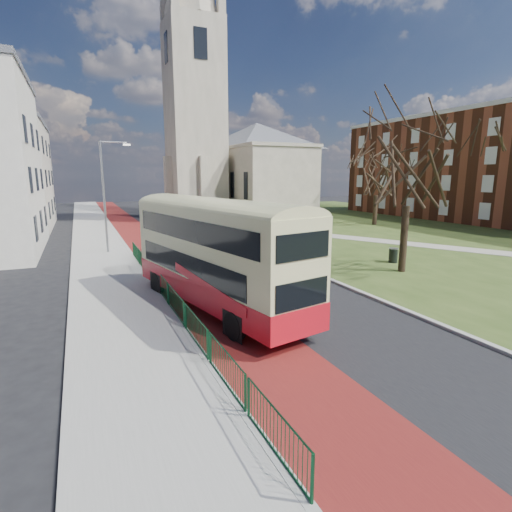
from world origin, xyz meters
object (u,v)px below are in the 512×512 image
streetlamp (106,191)px  bus (215,250)px  winter_tree_far (377,172)px  winter_tree_near (410,151)px  litter_bin (393,255)px

streetlamp → bus: streetlamp is taller
streetlamp → winter_tree_far: 30.34m
winter_tree_far → bus: bearing=-141.4°
winter_tree_near → winter_tree_far: (14.12, 19.20, -0.93)m
streetlamp → litter_bin: 20.59m
streetlamp → bus: bearing=-77.9°
winter_tree_near → winter_tree_far: winter_tree_near is taller
streetlamp → winter_tree_near: bearing=-40.3°
litter_bin → winter_tree_near: bearing=-120.9°
litter_bin → streetlamp: bearing=146.6°
bus → winter_tree_near: winter_tree_near is taller
bus → winter_tree_far: bearing=26.8°
streetlamp → bus: (3.25, -15.17, -1.98)m
bus → streetlamp: bearing=90.3°
winter_tree_far → litter_bin: 22.09m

